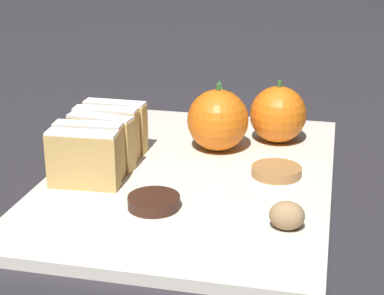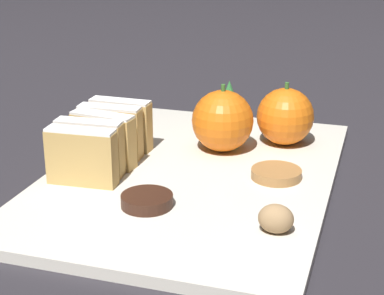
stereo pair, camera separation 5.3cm
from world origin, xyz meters
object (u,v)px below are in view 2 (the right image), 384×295
at_px(chocolate_cookie, 147,200).
at_px(orange_near, 223,121).
at_px(walnut, 276,219).
at_px(orange_far, 285,116).

bearing_deg(chocolate_cookie, orange_near, 80.09).
relative_size(orange_near, chocolate_cookie, 1.59).
bearing_deg(chocolate_cookie, walnut, -6.92).
relative_size(orange_near, orange_far, 1.05).
xyz_separation_m(orange_near, chocolate_cookie, (-0.03, -0.18, -0.03)).
distance_m(orange_near, chocolate_cookie, 0.18).
bearing_deg(walnut, orange_far, 97.83).
bearing_deg(chocolate_cookie, orange_far, 65.86).
bearing_deg(orange_near, walnut, -62.21).
height_order(orange_near, walnut, orange_near).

